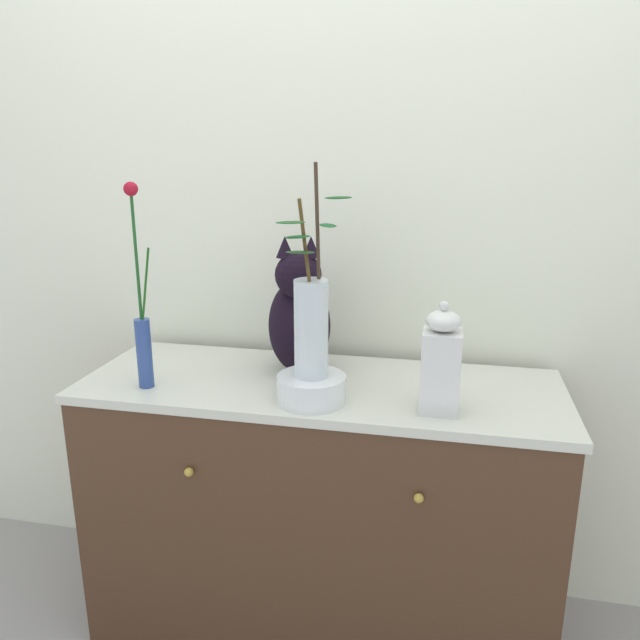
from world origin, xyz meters
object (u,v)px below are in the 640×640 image
(vase_glass_clear, at_px, (311,323))
(jar_lidded_porcelain, at_px, (441,363))
(sideboard, at_px, (320,508))
(cat_sitting, at_px, (299,316))
(bowl_porcelain, at_px, (311,389))
(vase_slim_green, at_px, (142,330))

(vase_glass_clear, height_order, jar_lidded_porcelain, vase_glass_clear)
(sideboard, xyz_separation_m, vase_glass_clear, (0.01, -0.14, 0.61))
(sideboard, distance_m, jar_lidded_porcelain, 0.63)
(sideboard, distance_m, cat_sitting, 0.58)
(sideboard, height_order, vase_glass_clear, vase_glass_clear)
(sideboard, bearing_deg, jar_lidded_porcelain, -20.87)
(cat_sitting, distance_m, vase_glass_clear, 0.23)
(jar_lidded_porcelain, bearing_deg, sideboard, 159.13)
(cat_sitting, height_order, bowl_porcelain, cat_sitting)
(cat_sitting, xyz_separation_m, jar_lidded_porcelain, (0.40, -0.19, -0.04))
(cat_sitting, xyz_separation_m, vase_glass_clear, (0.08, -0.21, 0.04))
(sideboard, distance_m, bowl_porcelain, 0.46)
(cat_sitting, distance_m, vase_slim_green, 0.43)
(bowl_porcelain, distance_m, jar_lidded_porcelain, 0.33)
(vase_slim_green, distance_m, jar_lidded_porcelain, 0.79)
(cat_sitting, relative_size, vase_slim_green, 0.77)
(bowl_porcelain, relative_size, jar_lidded_porcelain, 0.63)
(sideboard, bearing_deg, cat_sitting, 137.03)
(sideboard, bearing_deg, bowl_porcelain, -87.41)
(bowl_porcelain, xyz_separation_m, vase_glass_clear, (0.00, -0.00, 0.17))
(sideboard, relative_size, jar_lidded_porcelain, 4.75)
(bowl_porcelain, bearing_deg, sideboard, 92.59)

